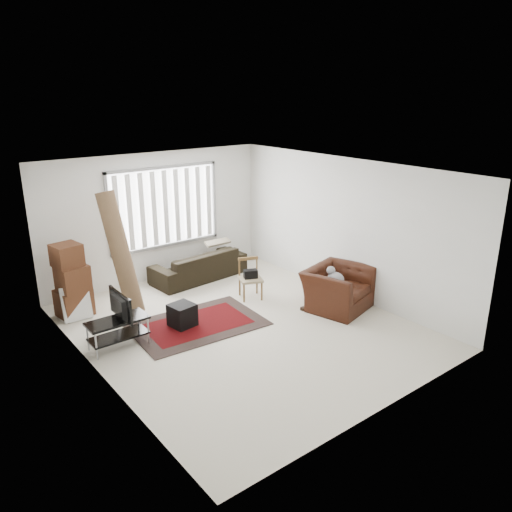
{
  "coord_description": "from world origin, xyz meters",
  "views": [
    {
      "loc": [
        -4.59,
        -6.29,
        3.89
      ],
      "look_at": [
        0.64,
        0.41,
        1.05
      ],
      "focal_mm": 35.0,
      "sensor_mm": 36.0,
      "label": 1
    }
  ],
  "objects": [
    {
      "name": "sofa",
      "position": [
        0.66,
        2.45,
        0.4
      ],
      "size": [
        2.15,
        1.07,
        0.8
      ],
      "primitive_type": "imported",
      "rotation": [
        0.0,
        0.0,
        3.22
      ],
      "color": "black",
      "rests_on": "ground"
    },
    {
      "name": "armchair",
      "position": [
        1.89,
        -0.46,
        0.44
      ],
      "size": [
        1.41,
        1.3,
        0.88
      ],
      "rotation": [
        0.0,
        0.0,
        0.26
      ],
      "color": "#33150A",
      "rests_on": "ground"
    },
    {
      "name": "side_chair",
      "position": [
        0.9,
        0.93,
        0.44
      ],
      "size": [
        0.55,
        0.55,
        0.78
      ],
      "rotation": [
        0.0,
        0.0,
        -0.39
      ],
      "color": "#8A7A5A",
      "rests_on": "ground"
    },
    {
      "name": "white_flatpack",
      "position": [
        -2.13,
        2.03,
        0.31
      ],
      "size": [
        0.5,
        0.24,
        0.63
      ],
      "primitive_type": "cube",
      "rotation": [
        -0.23,
        0.0,
        -0.05
      ],
      "color": "silver",
      "rests_on": "ground"
    },
    {
      "name": "subwoofer",
      "position": [
        -0.79,
        0.64,
        0.21
      ],
      "size": [
        0.44,
        0.44,
        0.39
      ],
      "primitive_type": "cube",
      "rotation": [
        0.0,
        0.0,
        0.15
      ],
      "color": "black",
      "rests_on": "persian_rug"
    },
    {
      "name": "persian_rug",
      "position": [
        -0.56,
        0.54,
        0.01
      ],
      "size": [
        2.31,
        1.63,
        0.02
      ],
      "color": "black",
      "rests_on": "ground"
    },
    {
      "name": "room",
      "position": [
        0.03,
        0.51,
        1.76
      ],
      "size": [
        6.0,
        6.02,
        2.71
      ],
      "color": "beige",
      "rests_on": "ground"
    },
    {
      "name": "moving_boxes",
      "position": [
        -2.1,
        2.24,
        0.62
      ],
      "size": [
        0.62,
        0.58,
        1.34
      ],
      "color": "#552F1A",
      "rests_on": "ground"
    },
    {
      "name": "tv_stand",
      "position": [
        -1.95,
        0.63,
        0.34
      ],
      "size": [
        0.95,
        0.43,
        0.48
      ],
      "color": "black",
      "rests_on": "ground"
    },
    {
      "name": "rolled_rug",
      "position": [
        -1.3,
        1.84,
        1.12
      ],
      "size": [
        0.64,
        0.9,
        2.25
      ],
      "primitive_type": "cylinder",
      "rotation": [
        -0.23,
        0.0,
        0.41
      ],
      "color": "brown",
      "rests_on": "ground"
    },
    {
      "name": "tv",
      "position": [
        -1.95,
        0.63,
        0.7
      ],
      "size": [
        0.1,
        0.77,
        0.44
      ],
      "primitive_type": "imported",
      "rotation": [
        0.0,
        0.0,
        1.57
      ],
      "color": "black",
      "rests_on": "tv_stand"
    }
  ]
}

